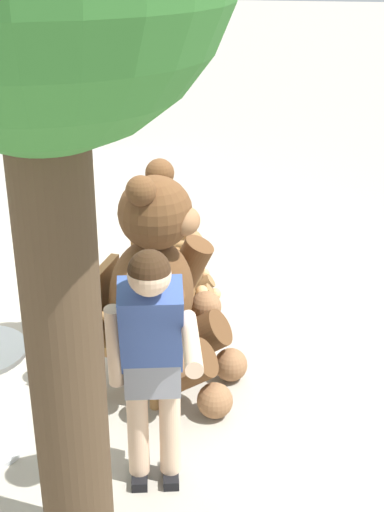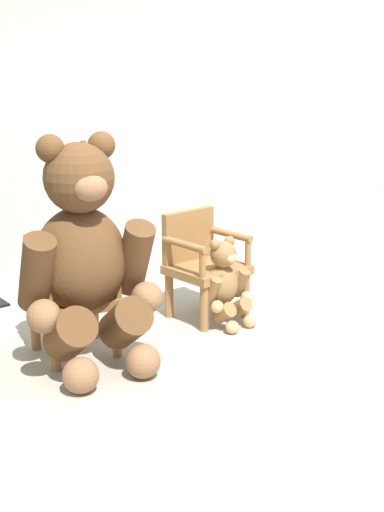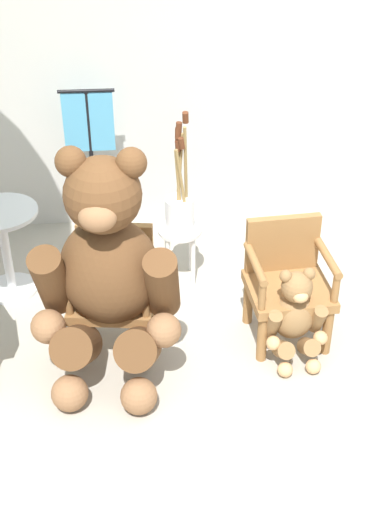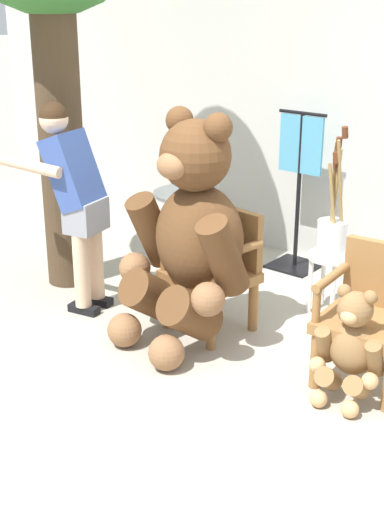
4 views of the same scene
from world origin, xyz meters
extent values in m
plane|color=#A8A091|center=(0.00, 0.00, 0.00)|extent=(60.00, 60.00, 0.00)
cube|color=olive|center=(-0.61, 0.58, 0.41)|extent=(0.62, 0.59, 0.07)
cylinder|color=olive|center=(-0.86, 0.40, 0.18)|extent=(0.07, 0.07, 0.37)
cylinder|color=olive|center=(-0.41, 0.34, 0.18)|extent=(0.07, 0.07, 0.37)
cylinder|color=olive|center=(-0.81, 0.82, 0.18)|extent=(0.07, 0.07, 0.37)
cylinder|color=olive|center=(-0.35, 0.76, 0.18)|extent=(0.07, 0.07, 0.37)
cube|color=olive|center=(-0.58, 0.81, 0.65)|extent=(0.52, 0.13, 0.42)
cylinder|color=olive|center=(-0.85, 0.61, 0.66)|extent=(0.12, 0.48, 0.06)
cylinder|color=olive|center=(-0.88, 0.41, 0.55)|extent=(0.05, 0.05, 0.22)
cylinder|color=olive|center=(-0.36, 0.55, 0.66)|extent=(0.12, 0.48, 0.06)
cylinder|color=olive|center=(-0.39, 0.34, 0.55)|extent=(0.05, 0.05, 0.22)
cube|color=olive|center=(0.61, 0.58, 0.41)|extent=(0.60, 0.56, 0.07)
cylinder|color=olive|center=(0.39, 0.35, 0.18)|extent=(0.07, 0.07, 0.37)
cylinder|color=olive|center=(0.85, 0.39, 0.18)|extent=(0.07, 0.07, 0.37)
cylinder|color=olive|center=(0.36, 0.77, 0.18)|extent=(0.07, 0.07, 0.37)
cylinder|color=olive|center=(0.82, 0.81, 0.18)|extent=(0.07, 0.07, 0.37)
cube|color=olive|center=(0.59, 0.81, 0.65)|extent=(0.52, 0.10, 0.42)
cylinder|color=olive|center=(0.36, 0.56, 0.66)|extent=(0.09, 0.48, 0.06)
cylinder|color=olive|center=(0.37, 0.35, 0.55)|extent=(0.05, 0.05, 0.22)
cylinder|color=olive|center=(0.86, 0.60, 0.66)|extent=(0.09, 0.48, 0.06)
cylinder|color=olive|center=(0.87, 0.39, 0.55)|extent=(0.05, 0.05, 0.22)
ellipsoid|color=brown|center=(-0.61, 0.46, 0.72)|extent=(0.71, 0.63, 0.75)
sphere|color=brown|center=(-0.61, 0.42, 1.30)|extent=(0.47, 0.47, 0.47)
ellipsoid|color=#8C603D|center=(-0.64, 0.23, 1.26)|extent=(0.25, 0.20, 0.17)
sphere|color=black|center=(-0.64, 0.23, 1.27)|extent=(0.07, 0.07, 0.07)
sphere|color=brown|center=(-0.78, 0.47, 1.50)|extent=(0.19, 0.19, 0.19)
sphere|color=brown|center=(-0.43, 0.43, 1.50)|extent=(0.19, 0.19, 0.19)
cylinder|color=brown|center=(-0.97, 0.38, 0.72)|extent=(0.26, 0.44, 0.56)
sphere|color=#8C603D|center=(-1.00, 0.24, 0.47)|extent=(0.22, 0.22, 0.22)
cylinder|color=brown|center=(-0.28, 0.29, 0.72)|extent=(0.26, 0.44, 0.56)
sphere|color=#8C603D|center=(-0.28, 0.14, 0.47)|extent=(0.22, 0.22, 0.22)
cylinder|color=brown|center=(-0.84, 0.22, 0.32)|extent=(0.33, 0.50, 0.44)
sphere|color=#8C603D|center=(-0.89, 0.00, 0.12)|extent=(0.24, 0.24, 0.24)
cylinder|color=brown|center=(-0.44, 0.16, 0.32)|extent=(0.33, 0.50, 0.44)
sphere|color=#8C603D|center=(-0.45, -0.06, 0.12)|extent=(0.24, 0.24, 0.24)
ellipsoid|color=olive|center=(0.61, 0.40, 0.32)|extent=(0.31, 0.27, 0.33)
sphere|color=olive|center=(0.61, 0.38, 0.58)|extent=(0.21, 0.21, 0.21)
ellipsoid|color=tan|center=(0.61, 0.30, 0.56)|extent=(0.11, 0.09, 0.08)
sphere|color=black|center=(0.61, 0.30, 0.57)|extent=(0.03, 0.03, 0.03)
sphere|color=olive|center=(0.53, 0.39, 0.67)|extent=(0.08, 0.08, 0.08)
sphere|color=olive|center=(0.69, 0.40, 0.67)|extent=(0.08, 0.08, 0.08)
cylinder|color=olive|center=(0.46, 0.33, 0.32)|extent=(0.11, 0.19, 0.25)
sphere|color=tan|center=(0.45, 0.27, 0.21)|extent=(0.10, 0.10, 0.10)
cylinder|color=olive|center=(0.77, 0.36, 0.32)|extent=(0.11, 0.19, 0.25)
sphere|color=tan|center=(0.78, 0.29, 0.21)|extent=(0.10, 0.10, 0.10)
cylinder|color=olive|center=(0.53, 0.27, 0.14)|extent=(0.14, 0.22, 0.20)
sphere|color=tan|center=(0.53, 0.17, 0.05)|extent=(0.11, 0.11, 0.11)
cylinder|color=olive|center=(0.70, 0.29, 0.14)|extent=(0.14, 0.22, 0.20)
sphere|color=tan|center=(0.72, 0.19, 0.05)|extent=(0.11, 0.11, 0.11)
cube|color=black|center=(-1.54, 0.36, 0.03)|extent=(0.25, 0.14, 0.06)
cylinder|color=beige|center=(-1.54, 0.36, 0.47)|extent=(0.12, 0.12, 0.82)
cube|color=black|center=(-1.50, 0.19, 0.03)|extent=(0.25, 0.14, 0.06)
cylinder|color=beige|center=(-1.50, 0.19, 0.47)|extent=(0.12, 0.12, 0.82)
cube|color=gray|center=(-1.52, 0.27, 0.75)|extent=(0.28, 0.34, 0.24)
cube|color=#385199|center=(-1.61, 0.25, 1.07)|extent=(0.43, 0.39, 0.58)
sphere|color=beige|center=(-1.75, 0.23, 1.43)|extent=(0.21, 0.21, 0.21)
sphere|color=#382314|center=(-1.75, 0.23, 1.45)|extent=(0.21, 0.21, 0.21)
cylinder|color=beige|center=(-1.82, 0.02, 1.12)|extent=(0.57, 0.20, 0.13)
cylinder|color=beige|center=(-1.65, 0.44, 0.95)|extent=(0.18, 0.12, 0.51)
cylinder|color=white|center=(-0.09, 1.38, 0.45)|extent=(0.34, 0.34, 0.03)
cylinder|color=white|center=(0.00, 1.48, 0.22)|extent=(0.04, 0.04, 0.43)
cylinder|color=white|center=(-0.19, 1.48, 0.22)|extent=(0.04, 0.04, 0.43)
cylinder|color=white|center=(0.00, 1.28, 0.22)|extent=(0.04, 0.04, 0.43)
cylinder|color=white|center=(-0.19, 1.28, 0.22)|extent=(0.04, 0.04, 0.43)
cylinder|color=white|center=(-0.09, 1.38, 0.59)|extent=(0.22, 0.22, 0.26)
cylinder|color=#997A47|center=(-0.10, 1.38, 0.88)|extent=(0.05, 0.07, 0.68)
cylinder|color=#592D19|center=(-0.10, 1.38, 1.25)|extent=(0.05, 0.05, 0.08)
cylinder|color=#997A47|center=(-0.08, 1.33, 0.85)|extent=(0.11, 0.05, 0.62)
cylinder|color=#592D19|center=(-0.08, 1.33, 1.20)|extent=(0.05, 0.05, 0.09)
cylinder|color=#997A47|center=(-0.05, 1.37, 0.94)|extent=(0.05, 0.15, 0.79)
cylinder|color=#592D19|center=(-0.05, 1.37, 1.37)|extent=(0.05, 0.06, 0.09)
cylinder|color=#997A47|center=(-0.10, 1.37, 0.83)|extent=(0.06, 0.05, 0.58)
cylinder|color=#592D19|center=(-0.10, 1.37, 1.16)|extent=(0.05, 0.05, 0.08)
cylinder|color=#997A47|center=(-0.10, 1.38, 0.84)|extent=(0.03, 0.06, 0.60)
cylinder|color=#592D19|center=(-0.10, 1.38, 1.18)|extent=(0.05, 0.05, 0.08)
cylinder|color=#997A47|center=(-0.09, 1.38, 0.90)|extent=(0.07, 0.04, 0.72)
cylinder|color=#592D19|center=(-0.09, 1.38, 1.29)|extent=(0.05, 0.05, 0.08)
cylinder|color=#473523|center=(-2.07, 0.55, 1.23)|extent=(0.35, 0.35, 2.45)
camera|label=1|loc=(-4.69, -0.41, 2.90)|focal=50.00mm
camera|label=2|loc=(-2.85, -3.71, 2.07)|focal=50.00mm
camera|label=3|loc=(-0.39, -3.32, 3.32)|focal=50.00mm
camera|label=4|loc=(2.24, -3.09, 2.31)|focal=50.00mm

